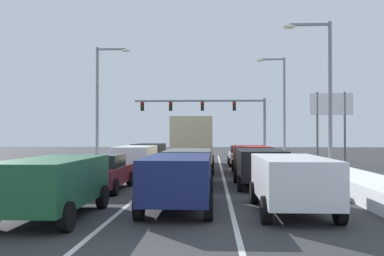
{
  "coord_description": "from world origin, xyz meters",
  "views": [
    {
      "loc": [
        1.12,
        -5.73,
        2.34
      ],
      "look_at": [
        -0.44,
        26.89,
        2.84
      ],
      "focal_mm": 40.79,
      "sensor_mm": 36.0,
      "label": 1
    }
  ],
  "objects_px": {
    "suv_navy_center_lane_nearest": "(178,177)",
    "suv_tan_center_lane_fourth": "(197,151)",
    "box_truck_center_lane_third": "(194,142)",
    "street_lamp_right_far": "(281,100)",
    "suv_black_left_lane_fourth": "(149,153)",
    "street_lamp_right_mid": "(323,85)",
    "roadside_sign_right": "(331,112)",
    "suv_black_right_lane_second": "(259,164)",
    "traffic_light_gantry": "(215,111)",
    "suv_green_left_lane_nearest": "(53,182)",
    "suv_white_left_lane_third": "(135,157)",
    "sedan_silver_right_lane_fourth": "(241,155)",
    "suv_red_right_lane_third": "(251,157)",
    "street_lamp_right_near": "(381,65)",
    "suv_white_right_lane_nearest": "(291,179)",
    "suv_gray_center_lane_second": "(189,164)",
    "sedan_maroon_left_lane_second": "(102,172)",
    "street_lamp_left_mid": "(102,95)"
  },
  "relations": [
    {
      "from": "sedan_maroon_left_lane_second",
      "to": "traffic_light_gantry",
      "type": "height_order",
      "value": "traffic_light_gantry"
    },
    {
      "from": "box_truck_center_lane_third",
      "to": "roadside_sign_right",
      "type": "xyz_separation_m",
      "value": [
        9.91,
        5.4,
        2.12
      ]
    },
    {
      "from": "box_truck_center_lane_third",
      "to": "sedan_maroon_left_lane_second",
      "type": "xyz_separation_m",
      "value": [
        -3.46,
        -9.07,
        -1.14
      ]
    },
    {
      "from": "suv_tan_center_lane_fourth",
      "to": "suv_black_left_lane_fourth",
      "type": "xyz_separation_m",
      "value": [
        -3.4,
        -2.83,
        0.0
      ]
    },
    {
      "from": "suv_white_left_lane_third",
      "to": "street_lamp_right_far",
      "type": "relative_size",
      "value": 0.52
    },
    {
      "from": "suv_navy_center_lane_nearest",
      "to": "suv_black_left_lane_fourth",
      "type": "bearing_deg",
      "value": 101.14
    },
    {
      "from": "box_truck_center_lane_third",
      "to": "suv_black_right_lane_second",
      "type": "bearing_deg",
      "value": -66.37
    },
    {
      "from": "suv_white_right_lane_nearest",
      "to": "street_lamp_right_near",
      "type": "relative_size",
      "value": 0.61
    },
    {
      "from": "suv_gray_center_lane_second",
      "to": "suv_black_left_lane_fourth",
      "type": "height_order",
      "value": "same"
    },
    {
      "from": "suv_black_right_lane_second",
      "to": "roadside_sign_right",
      "type": "height_order",
      "value": "roadside_sign_right"
    },
    {
      "from": "box_truck_center_lane_third",
      "to": "traffic_light_gantry",
      "type": "height_order",
      "value": "traffic_light_gantry"
    },
    {
      "from": "suv_black_right_lane_second",
      "to": "roadside_sign_right",
      "type": "distance_m",
      "value": 14.82
    },
    {
      "from": "box_truck_center_lane_third",
      "to": "suv_green_left_lane_nearest",
      "type": "distance_m",
      "value": 15.51
    },
    {
      "from": "suv_black_right_lane_second",
      "to": "roadside_sign_right",
      "type": "relative_size",
      "value": 0.89
    },
    {
      "from": "sedan_silver_right_lane_fourth",
      "to": "suv_navy_center_lane_nearest",
      "type": "distance_m",
      "value": 19.94
    },
    {
      "from": "suv_gray_center_lane_second",
      "to": "suv_white_left_lane_third",
      "type": "xyz_separation_m",
      "value": [
        -3.42,
        5.58,
        0.0
      ]
    },
    {
      "from": "street_lamp_right_mid",
      "to": "suv_tan_center_lane_fourth",
      "type": "bearing_deg",
      "value": 124.33
    },
    {
      "from": "suv_gray_center_lane_second",
      "to": "street_lamp_right_mid",
      "type": "bearing_deg",
      "value": 32.49
    },
    {
      "from": "sedan_silver_right_lane_fourth",
      "to": "street_lamp_right_near",
      "type": "bearing_deg",
      "value": -77.4
    },
    {
      "from": "sedan_maroon_left_lane_second",
      "to": "suv_white_left_lane_third",
      "type": "bearing_deg",
      "value": 88.66
    },
    {
      "from": "box_truck_center_lane_third",
      "to": "traffic_light_gantry",
      "type": "distance_m",
      "value": 19.56
    },
    {
      "from": "suv_black_right_lane_second",
      "to": "traffic_light_gantry",
      "type": "xyz_separation_m",
      "value": [
        -1.9,
        26.79,
        3.87
      ]
    },
    {
      "from": "suv_tan_center_lane_fourth",
      "to": "traffic_light_gantry",
      "type": "bearing_deg",
      "value": 82.73
    },
    {
      "from": "box_truck_center_lane_third",
      "to": "suv_black_left_lane_fourth",
      "type": "distance_m",
      "value": 6.01
    },
    {
      "from": "sedan_silver_right_lane_fourth",
      "to": "street_lamp_left_mid",
      "type": "bearing_deg",
      "value": -178.05
    },
    {
      "from": "sedan_silver_right_lane_fourth",
      "to": "suv_navy_center_lane_nearest",
      "type": "xyz_separation_m",
      "value": [
        -3.23,
        -19.68,
        0.25
      ]
    },
    {
      "from": "suv_green_left_lane_nearest",
      "to": "suv_white_right_lane_nearest",
      "type": "bearing_deg",
      "value": 9.79
    },
    {
      "from": "street_lamp_right_near",
      "to": "street_lamp_left_mid",
      "type": "height_order",
      "value": "street_lamp_left_mid"
    },
    {
      "from": "street_lamp_right_mid",
      "to": "roadside_sign_right",
      "type": "distance_m",
      "value": 8.99
    },
    {
      "from": "street_lamp_left_mid",
      "to": "suv_gray_center_lane_second",
      "type": "bearing_deg",
      "value": -60.89
    },
    {
      "from": "suv_red_right_lane_third",
      "to": "street_lamp_right_mid",
      "type": "relative_size",
      "value": 0.57
    },
    {
      "from": "suv_black_left_lane_fourth",
      "to": "street_lamp_left_mid",
      "type": "relative_size",
      "value": 0.54
    },
    {
      "from": "suv_white_left_lane_third",
      "to": "suv_green_left_lane_nearest",
      "type": "bearing_deg",
      "value": -89.91
    },
    {
      "from": "street_lamp_right_near",
      "to": "suv_tan_center_lane_fourth",
      "type": "bearing_deg",
      "value": 111.21
    },
    {
      "from": "suv_white_right_lane_nearest",
      "to": "sedan_silver_right_lane_fourth",
      "type": "relative_size",
      "value": 1.09
    },
    {
      "from": "suv_navy_center_lane_nearest",
      "to": "suv_tan_center_lane_fourth",
      "type": "xyz_separation_m",
      "value": [
        -0.22,
        21.23,
        0.0
      ]
    },
    {
      "from": "suv_black_right_lane_second",
      "to": "suv_green_left_lane_nearest",
      "type": "bearing_deg",
      "value": -130.7
    },
    {
      "from": "suv_tan_center_lane_fourth",
      "to": "street_lamp_right_far",
      "type": "distance_m",
      "value": 10.41
    },
    {
      "from": "street_lamp_right_far",
      "to": "street_lamp_left_mid",
      "type": "distance_m",
      "value": 16.54
    },
    {
      "from": "suv_black_left_lane_fourth",
      "to": "suv_green_left_lane_nearest",
      "type": "bearing_deg",
      "value": -89.35
    },
    {
      "from": "box_truck_center_lane_third",
      "to": "street_lamp_right_far",
      "type": "distance_m",
      "value": 15.57
    },
    {
      "from": "suv_black_right_lane_second",
      "to": "sedan_silver_right_lane_fourth",
      "type": "xyz_separation_m",
      "value": [
        0.07,
        13.59,
        -0.25
      ]
    },
    {
      "from": "traffic_light_gantry",
      "to": "street_lamp_right_far",
      "type": "xyz_separation_m",
      "value": [
        6.06,
        -6.1,
        0.67
      ]
    },
    {
      "from": "suv_white_right_lane_nearest",
      "to": "suv_red_right_lane_third",
      "type": "distance_m",
      "value": 12.96
    },
    {
      "from": "suv_white_right_lane_nearest",
      "to": "sedan_maroon_left_lane_second",
      "type": "bearing_deg",
      "value": 145.1
    },
    {
      "from": "suv_white_left_lane_third",
      "to": "street_lamp_right_mid",
      "type": "relative_size",
      "value": 0.57
    },
    {
      "from": "street_lamp_right_mid",
      "to": "suv_black_right_lane_second",
      "type": "bearing_deg",
      "value": -131.97
    },
    {
      "from": "suv_gray_center_lane_second",
      "to": "suv_black_left_lane_fourth",
      "type": "relative_size",
      "value": 1.0
    },
    {
      "from": "suv_green_left_lane_nearest",
      "to": "suv_black_left_lane_fourth",
      "type": "height_order",
      "value": "same"
    },
    {
      "from": "suv_navy_center_lane_nearest",
      "to": "roadside_sign_right",
      "type": "relative_size",
      "value": 0.89
    }
  ]
}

